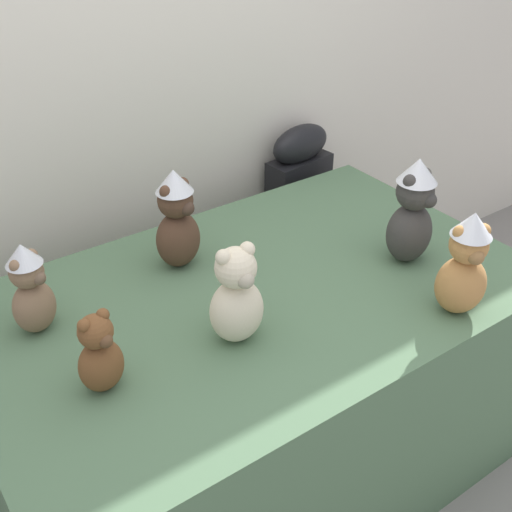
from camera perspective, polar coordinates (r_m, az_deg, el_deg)
wall_back at (r=2.22m, az=-11.72°, el=17.54°), size 7.00×0.08×2.60m
display_table at (r=2.10m, az=0.00°, el=-11.79°), size 1.62×1.00×0.78m
instrument_case at (r=2.77m, az=3.71°, el=2.61°), size 0.29×0.15×0.94m
teddy_bear_cream at (r=1.60m, az=-1.76°, el=-3.74°), size 0.15×0.13×0.28m
teddy_bear_mocha at (r=1.73m, az=-19.62°, el=-2.83°), size 0.15×0.15×0.27m
teddy_bear_charcoal at (r=1.96m, az=13.88°, el=3.84°), size 0.17×0.15×0.34m
teddy_bear_cocoa at (r=1.89m, az=-7.12°, el=3.22°), size 0.17×0.16×0.32m
teddy_bear_chestnut at (r=1.52m, az=-13.89°, el=-8.62°), size 0.13×0.12×0.22m
teddy_bear_caramel at (r=1.77m, az=18.27°, el=-0.78°), size 0.18×0.17×0.31m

